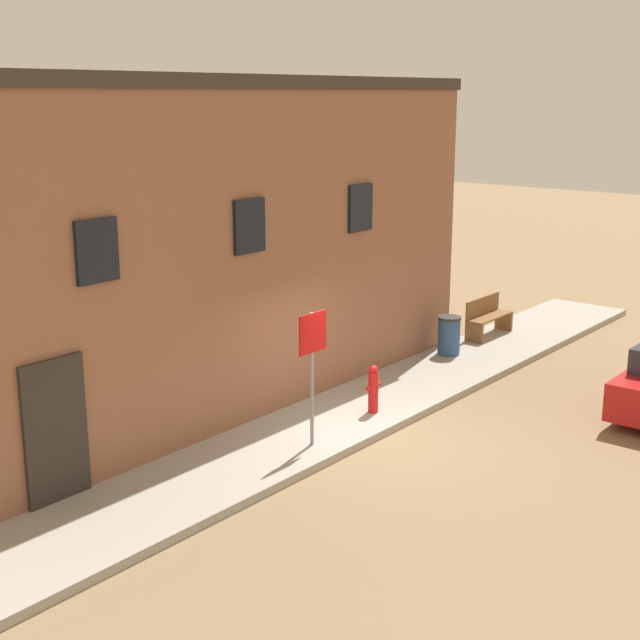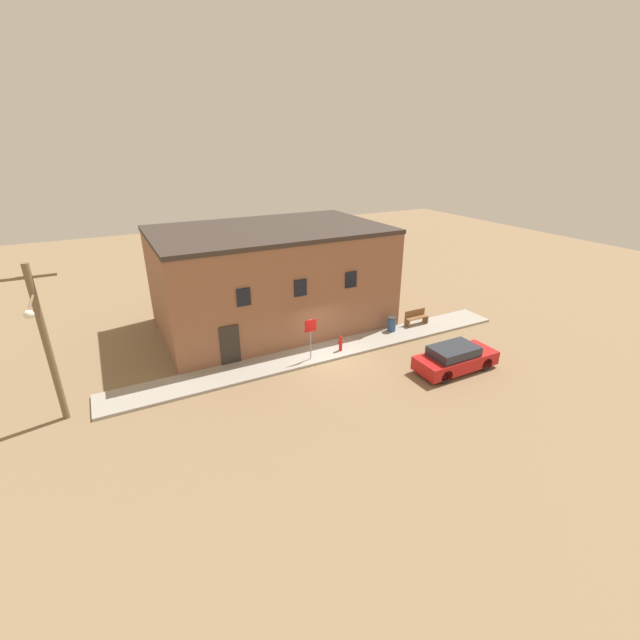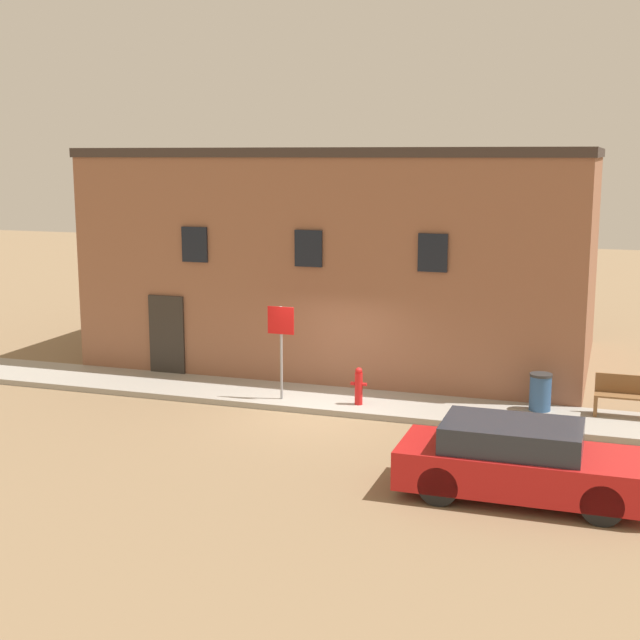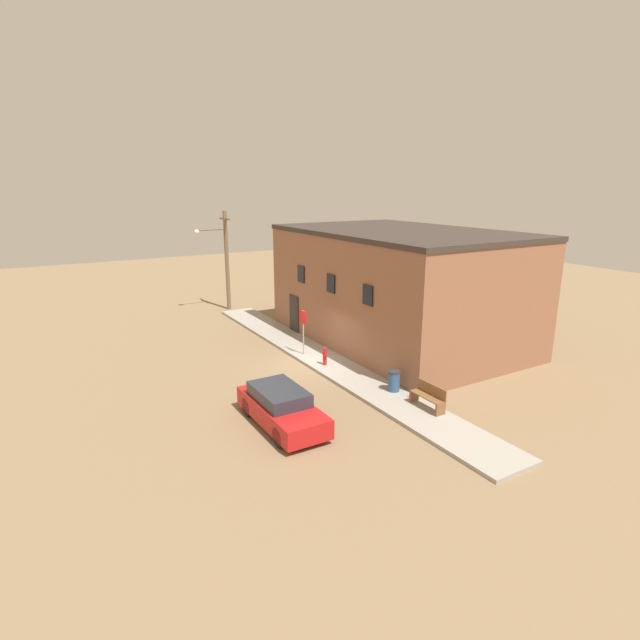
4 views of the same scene
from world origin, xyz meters
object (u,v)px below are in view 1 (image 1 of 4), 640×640
(fire_hydrant, at_px, (373,389))
(stop_sign, at_px, (312,354))
(trash_bin, at_px, (449,335))
(bench, at_px, (487,317))

(fire_hydrant, xyz_separation_m, stop_sign, (-1.86, -0.12, 1.10))
(fire_hydrant, relative_size, trash_bin, 1.03)
(fire_hydrant, relative_size, stop_sign, 0.40)
(trash_bin, bearing_deg, stop_sign, -170.58)
(fire_hydrant, distance_m, bench, 6.00)
(bench, bearing_deg, fire_hydrant, -170.80)
(stop_sign, xyz_separation_m, trash_bin, (5.87, 0.97, -1.12))
(stop_sign, bearing_deg, bench, 7.93)
(bench, relative_size, trash_bin, 1.78)
(trash_bin, bearing_deg, fire_hydrant, -168.04)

